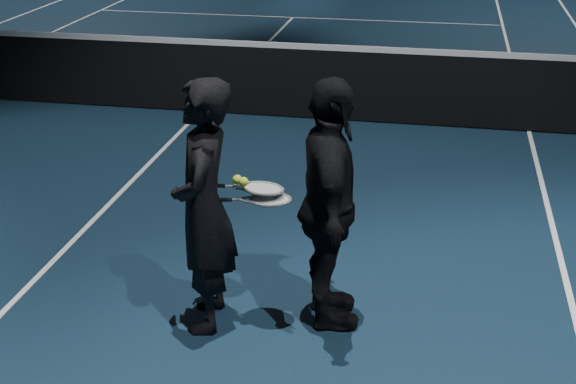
% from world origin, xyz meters
% --- Properties ---
extents(floor, '(36.00, 36.00, 0.00)m').
position_xyz_m(floor, '(0.00, 0.00, 0.00)').
color(floor, black).
rests_on(floor, ground).
extents(court_lines, '(10.98, 23.78, 0.01)m').
position_xyz_m(court_lines, '(0.00, 0.00, 0.00)').
color(court_lines, white).
rests_on(court_lines, floor).
extents(net_mesh, '(12.80, 0.02, 0.86)m').
position_xyz_m(net_mesh, '(0.00, 0.00, 0.45)').
color(net_mesh, black).
rests_on(net_mesh, floor).
extents(net_tape, '(12.80, 0.03, 0.07)m').
position_xyz_m(net_tape, '(0.00, 0.00, 0.92)').
color(net_tape, white).
rests_on(net_tape, net_mesh).
extents(player_a, '(0.53, 0.72, 1.79)m').
position_xyz_m(player_a, '(1.51, -4.78, 0.90)').
color(player_a, black).
rests_on(player_a, floor).
extents(player_b, '(0.67, 1.12, 1.79)m').
position_xyz_m(player_b, '(2.34, -4.60, 0.90)').
color(player_b, black).
rests_on(player_b, floor).
extents(racket_lower, '(0.71, 0.36, 0.03)m').
position_xyz_m(racket_lower, '(1.95, -4.68, 0.95)').
color(racket_lower, black).
rests_on(racket_lower, player_a).
extents(racket_upper, '(0.71, 0.40, 0.10)m').
position_xyz_m(racket_upper, '(1.90, -4.65, 1.02)').
color(racket_upper, black).
rests_on(racket_upper, player_b).
extents(tennis_balls, '(0.12, 0.10, 0.12)m').
position_xyz_m(tennis_balls, '(1.76, -4.72, 1.11)').
color(tennis_balls, '#ABD52D').
rests_on(tennis_balls, racket_upper).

